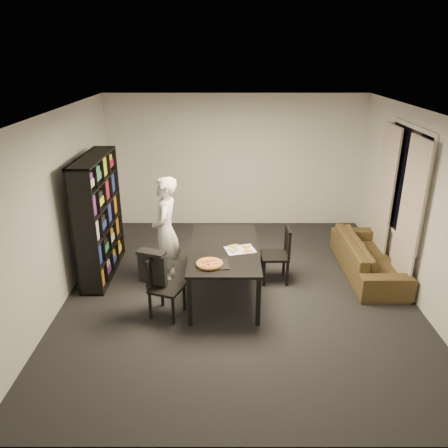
{
  "coord_description": "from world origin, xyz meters",
  "views": [
    {
      "loc": [
        -0.22,
        -5.67,
        3.35
      ],
      "look_at": [
        -0.22,
        0.07,
        1.05
      ],
      "focal_mm": 35.0,
      "sensor_mm": 36.0,
      "label": 1
    }
  ],
  "objects_px": {
    "chair_right": "(281,251)",
    "person": "(166,231)",
    "baking_tray": "(213,264)",
    "dining_table": "(224,252)",
    "bookshelf": "(98,217)",
    "sofa": "(369,257)",
    "chair_left": "(161,282)",
    "pepperoni_pizza": "(210,263)"
  },
  "relations": [
    {
      "from": "chair_right",
      "to": "person",
      "type": "bearing_deg",
      "value": -90.45
    },
    {
      "from": "chair_right",
      "to": "baking_tray",
      "type": "xyz_separation_m",
      "value": [
        -1.0,
        -0.91,
        0.23
      ]
    },
    {
      "from": "dining_table",
      "to": "chair_right",
      "type": "relative_size",
      "value": 1.99
    },
    {
      "from": "bookshelf",
      "to": "chair_right",
      "type": "bearing_deg",
      "value": -5.33
    },
    {
      "from": "sofa",
      "to": "baking_tray",
      "type": "bearing_deg",
      "value": 115.19
    },
    {
      "from": "chair_left",
      "to": "pepperoni_pizza",
      "type": "bearing_deg",
      "value": -69.63
    },
    {
      "from": "chair_right",
      "to": "person",
      "type": "height_order",
      "value": "person"
    },
    {
      "from": "bookshelf",
      "to": "sofa",
      "type": "bearing_deg",
      "value": -0.25
    },
    {
      "from": "chair_right",
      "to": "baking_tray",
      "type": "distance_m",
      "value": 1.37
    },
    {
      "from": "bookshelf",
      "to": "pepperoni_pizza",
      "type": "relative_size",
      "value": 5.43
    },
    {
      "from": "pepperoni_pizza",
      "to": "sofa",
      "type": "height_order",
      "value": "pepperoni_pizza"
    },
    {
      "from": "chair_left",
      "to": "baking_tray",
      "type": "relative_size",
      "value": 2.12
    },
    {
      "from": "person",
      "to": "pepperoni_pizza",
      "type": "distance_m",
      "value": 1.13
    },
    {
      "from": "bookshelf",
      "to": "dining_table",
      "type": "distance_m",
      "value": 2.05
    },
    {
      "from": "bookshelf",
      "to": "person",
      "type": "bearing_deg",
      "value": -14.75
    },
    {
      "from": "person",
      "to": "pepperoni_pizza",
      "type": "bearing_deg",
      "value": 37.3
    },
    {
      "from": "bookshelf",
      "to": "chair_left",
      "type": "bearing_deg",
      "value": -47.21
    },
    {
      "from": "baking_tray",
      "to": "sofa",
      "type": "bearing_deg",
      "value": 25.19
    },
    {
      "from": "bookshelf",
      "to": "sofa",
      "type": "relative_size",
      "value": 0.98
    },
    {
      "from": "dining_table",
      "to": "chair_right",
      "type": "bearing_deg",
      "value": 23.24
    },
    {
      "from": "pepperoni_pizza",
      "to": "bookshelf",
      "type": "bearing_deg",
      "value": 145.87
    },
    {
      "from": "person",
      "to": "sofa",
      "type": "distance_m",
      "value": 3.23
    },
    {
      "from": "chair_left",
      "to": "person",
      "type": "bearing_deg",
      "value": 22.32
    },
    {
      "from": "person",
      "to": "pepperoni_pizza",
      "type": "height_order",
      "value": "person"
    },
    {
      "from": "bookshelf",
      "to": "baking_tray",
      "type": "xyz_separation_m",
      "value": [
        1.8,
        -1.17,
        -0.21
      ]
    },
    {
      "from": "bookshelf",
      "to": "baking_tray",
      "type": "height_order",
      "value": "bookshelf"
    },
    {
      "from": "chair_left",
      "to": "person",
      "type": "xyz_separation_m",
      "value": [
        -0.03,
        0.91,
        0.35
      ]
    },
    {
      "from": "chair_right",
      "to": "person",
      "type": "distance_m",
      "value": 1.76
    },
    {
      "from": "bookshelf",
      "to": "sofa",
      "type": "height_order",
      "value": "bookshelf"
    },
    {
      "from": "chair_left",
      "to": "dining_table",
      "type": "bearing_deg",
      "value": -36.26
    },
    {
      "from": "person",
      "to": "sofa",
      "type": "bearing_deg",
      "value": 94.92
    },
    {
      "from": "dining_table",
      "to": "sofa",
      "type": "xyz_separation_m",
      "value": [
        2.3,
        0.61,
        -0.38
      ]
    },
    {
      "from": "pepperoni_pizza",
      "to": "sofa",
      "type": "bearing_deg",
      "value": 25.06
    },
    {
      "from": "sofa",
      "to": "person",
      "type": "bearing_deg",
      "value": 94.7
    },
    {
      "from": "chair_left",
      "to": "chair_right",
      "type": "distance_m",
      "value": 1.93
    },
    {
      "from": "chair_right",
      "to": "baking_tray",
      "type": "height_order",
      "value": "chair_right"
    },
    {
      "from": "person",
      "to": "chair_left",
      "type": "bearing_deg",
      "value": 2.41
    },
    {
      "from": "baking_tray",
      "to": "person",
      "type": "bearing_deg",
      "value": 129.57
    },
    {
      "from": "dining_table",
      "to": "chair_left",
      "type": "distance_m",
      "value": 1.02
    },
    {
      "from": "chair_left",
      "to": "sofa",
      "type": "xyz_separation_m",
      "value": [
        3.14,
        1.17,
        -0.2
      ]
    },
    {
      "from": "dining_table",
      "to": "sofa",
      "type": "height_order",
      "value": "dining_table"
    },
    {
      "from": "bookshelf",
      "to": "chair_left",
      "type": "relative_size",
      "value": 2.24
    }
  ]
}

